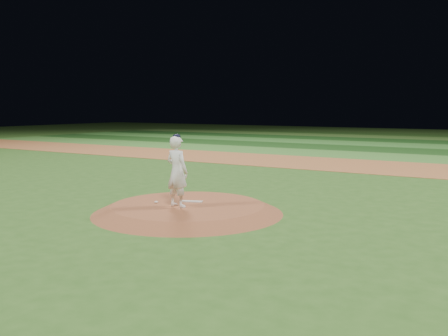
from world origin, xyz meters
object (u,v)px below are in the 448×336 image
at_px(pitcher_on_mound, 177,171).
at_px(pitching_rubber, 192,201).
at_px(pitchers_mound, 188,209).
at_px(rosin_bag, 156,202).

bearing_deg(pitcher_on_mound, pitching_rubber, 94.23).
relative_size(pitchers_mound, rosin_bag, 49.25).
distance_m(pitching_rubber, rosin_bag, 1.05).
relative_size(pitching_rubber, rosin_bag, 5.64).
bearing_deg(pitchers_mound, rosin_bag, -160.23).
height_order(pitching_rubber, pitcher_on_mound, pitcher_on_mound).
bearing_deg(pitching_rubber, pitcher_on_mound, -108.06).
xyz_separation_m(pitching_rubber, pitcher_on_mound, (0.06, -0.79, 0.99)).
bearing_deg(pitchers_mound, pitching_rubber, 107.13).
xyz_separation_m(rosin_bag, pitcher_on_mound, (0.85, -0.09, 0.98)).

